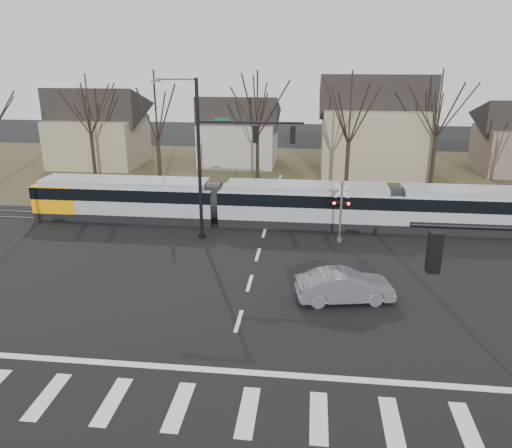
# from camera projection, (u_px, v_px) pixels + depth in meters

# --- Properties ---
(ground) EXTENTS (140.00, 140.00, 0.00)m
(ground) POSITION_uv_depth(u_px,v_px,m) (232.00, 345.00, 20.85)
(ground) COLOR black
(grass_verge) EXTENTS (140.00, 28.00, 0.01)m
(grass_verge) POSITION_uv_depth(u_px,v_px,m) (281.00, 173.00, 50.93)
(grass_verge) COLOR #38331E
(grass_verge) RESTS_ON ground
(crosswalk) EXTENTS (27.00, 2.60, 0.01)m
(crosswalk) POSITION_uv_depth(u_px,v_px,m) (213.00, 409.00, 17.09)
(crosswalk) COLOR silver
(crosswalk) RESTS_ON ground
(stop_line) EXTENTS (28.00, 0.35, 0.01)m
(stop_line) POSITION_uv_depth(u_px,v_px,m) (224.00, 371.00, 19.16)
(stop_line) COLOR silver
(stop_line) RESTS_ON ground
(lane_dashes) EXTENTS (0.18, 30.00, 0.01)m
(lane_dashes) POSITION_uv_depth(u_px,v_px,m) (267.00, 223.00, 35.89)
(lane_dashes) COLOR silver
(lane_dashes) RESTS_ON ground
(rail_pair) EXTENTS (90.00, 1.52, 0.06)m
(rail_pair) POSITION_uv_depth(u_px,v_px,m) (267.00, 223.00, 35.69)
(rail_pair) COLOR #59595E
(rail_pair) RESTS_ON ground
(tram) EXTENTS (38.90, 2.89, 2.95)m
(tram) POSITION_uv_depth(u_px,v_px,m) (303.00, 203.00, 35.10)
(tram) COLOR gray
(tram) RESTS_ON ground
(sedan) EXTENTS (3.41, 5.35, 1.56)m
(sedan) POSITION_uv_depth(u_px,v_px,m) (345.00, 286.00, 24.38)
(sedan) COLOR slate
(sedan) RESTS_ON ground
(signal_pole_far) EXTENTS (9.28, 0.44, 10.20)m
(signal_pole_far) POSITION_uv_depth(u_px,v_px,m) (224.00, 153.00, 31.01)
(signal_pole_far) COLOR black
(signal_pole_far) RESTS_ON ground
(rail_crossing_signal) EXTENTS (1.08, 0.36, 4.00)m
(rail_crossing_signal) POSITION_uv_depth(u_px,v_px,m) (341.00, 214.00, 31.73)
(rail_crossing_signal) COLOR #59595B
(rail_crossing_signal) RESTS_ON ground
(tree_row) EXTENTS (59.20, 7.20, 10.00)m
(tree_row) POSITION_uv_depth(u_px,v_px,m) (301.00, 133.00, 43.46)
(tree_row) COLOR black
(tree_row) RESTS_ON ground
(house_a) EXTENTS (9.72, 8.64, 8.60)m
(house_a) POSITION_uv_depth(u_px,v_px,m) (97.00, 123.00, 53.51)
(house_a) COLOR gray
(house_a) RESTS_ON ground
(house_b) EXTENTS (8.64, 7.56, 7.65)m
(house_b) POSITION_uv_depth(u_px,v_px,m) (238.00, 128.00, 53.94)
(house_b) COLOR gray
(house_b) RESTS_ON ground
(house_c) EXTENTS (10.80, 8.64, 10.10)m
(house_c) POSITION_uv_depth(u_px,v_px,m) (374.00, 121.00, 49.21)
(house_c) COLOR gray
(house_c) RESTS_ON ground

